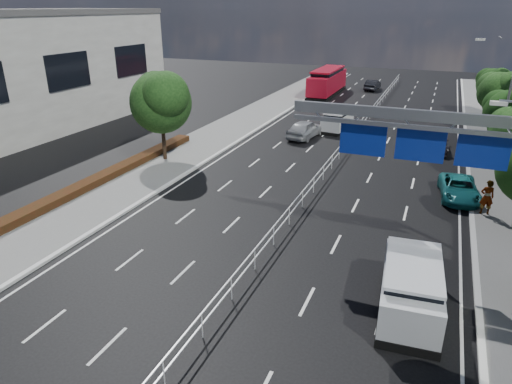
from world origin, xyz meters
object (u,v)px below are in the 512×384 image
(overhead_gantry, at_px, (440,141))
(parked_car_dark, at_px, (434,141))
(parked_car_teal, at_px, (459,189))
(near_car_dark, at_px, (373,85))
(silver_minivan, at_px, (411,288))
(red_bus, at_px, (327,81))
(white_minivan, at_px, (337,121))
(near_car_silver, at_px, (305,129))
(pedestrian_a, at_px, (487,197))

(overhead_gantry, distance_m, parked_car_dark, 19.10)
(parked_car_teal, bearing_deg, near_car_dark, 100.01)
(silver_minivan, bearing_deg, near_car_dark, 96.15)
(red_bus, relative_size, parked_car_dark, 2.29)
(silver_minivan, bearing_deg, parked_car_dark, 85.80)
(near_car_dark, distance_m, parked_car_teal, 38.37)
(white_minivan, bearing_deg, red_bus, 113.34)
(near_car_silver, bearing_deg, silver_minivan, 123.55)
(near_car_silver, xyz_separation_m, near_car_dark, (1.63, 27.14, -0.10))
(parked_car_teal, relative_size, parked_car_dark, 0.93)
(white_minivan, relative_size, red_bus, 0.40)
(red_bus, relative_size, silver_minivan, 2.16)
(overhead_gantry, xyz_separation_m, parked_car_dark, (-0.24, 18.46, -4.90))
(red_bus, xyz_separation_m, near_car_dark, (4.99, 5.72, -1.04))
(overhead_gantry, relative_size, red_bus, 0.92)
(parked_car_teal, bearing_deg, silver_minivan, -104.51)
(overhead_gantry, height_order, near_car_silver, overhead_gantry)
(white_minivan, relative_size, near_car_dark, 1.06)
(near_car_silver, height_order, parked_car_teal, near_car_silver)
(red_bus, xyz_separation_m, near_car_silver, (3.35, -21.41, -0.94))
(red_bus, bearing_deg, parked_car_teal, -62.75)
(overhead_gantry, distance_m, white_minivan, 23.69)
(near_car_silver, distance_m, parked_car_dark, 10.65)
(parked_car_dark, relative_size, pedestrian_a, 2.46)
(silver_minivan, bearing_deg, red_bus, 103.59)
(near_car_silver, relative_size, parked_car_teal, 1.02)
(overhead_gantry, xyz_separation_m, white_minivan, (-8.79, 21.49, -4.71))
(white_minivan, xyz_separation_m, parked_car_dark, (8.55, -3.03, -0.20))
(white_minivan, height_order, parked_car_teal, white_minivan)
(near_car_dark, height_order, pedestrian_a, pedestrian_a)
(overhead_gantry, height_order, parked_car_teal, overhead_gantry)
(pedestrian_a, bearing_deg, parked_car_dark, -86.51)
(red_bus, distance_m, parked_car_teal, 34.89)
(near_car_dark, relative_size, pedestrian_a, 2.11)
(pedestrian_a, bearing_deg, parked_car_teal, -69.79)
(pedestrian_a, bearing_deg, silver_minivan, 62.68)
(parked_car_teal, xyz_separation_m, pedestrian_a, (1.30, -2.17, 0.50))
(parked_car_teal, bearing_deg, pedestrian_a, -65.45)
(near_car_silver, xyz_separation_m, pedestrian_a, (13.75, -11.85, 0.34))
(parked_car_dark, xyz_separation_m, pedestrian_a, (3.10, -12.26, 0.42))
(near_car_silver, relative_size, pedestrian_a, 2.34)
(white_minivan, height_order, near_car_silver, white_minivan)
(near_car_silver, height_order, near_car_dark, near_car_silver)
(parked_car_dark, height_order, pedestrian_a, pedestrian_a)
(pedestrian_a, bearing_deg, near_car_dark, -83.44)
(white_minivan, bearing_deg, silver_minivan, -65.12)
(near_car_dark, distance_m, parked_car_dark, 28.21)
(near_car_dark, bearing_deg, silver_minivan, 104.80)
(white_minivan, distance_m, near_car_dark, 23.70)
(near_car_silver, distance_m, pedestrian_a, 18.15)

